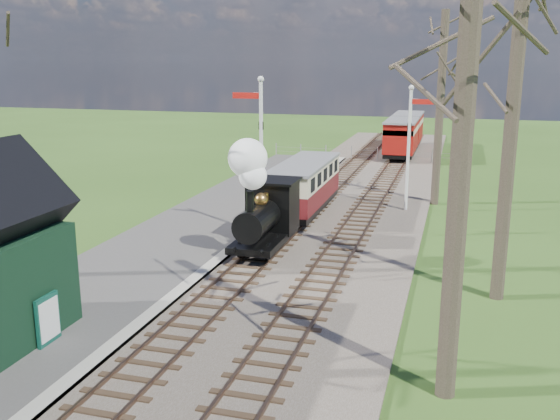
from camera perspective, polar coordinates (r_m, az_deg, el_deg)
The scene contains 17 objects.
distant_hills at distance 74.46m, azimuth 11.41°, elevation -4.63°, with size 114.40×48.00×22.02m.
ballast_bed at distance 29.51m, azimuth 5.59°, elevation 0.31°, with size 8.00×60.00×0.10m, color brown.
track_near at distance 29.75m, azimuth 3.13°, elevation 0.57°, with size 1.60×60.00×0.15m.
track_far at distance 29.30m, azimuth 8.09°, elevation 0.24°, with size 1.60×60.00×0.15m.
platform at distance 23.54m, azimuth -9.68°, elevation -3.15°, with size 5.00×44.00×0.20m, color #474442.
coping_strip at distance 22.67m, azimuth -4.41°, elevation -3.64°, with size 0.40×44.00×0.21m, color #B2AD9E.
semaphore_near at distance 23.61m, azimuth -1.89°, elevation 5.84°, with size 1.22×0.24×6.22m.
semaphore_far at distance 28.54m, azimuth 11.86°, elevation 6.37°, with size 1.22×0.24×5.72m.
bare_trees at distance 17.21m, azimuth -1.29°, elevation 8.24°, with size 15.51×22.39×12.00m.
fence_line at distance 43.15m, azimuth 7.73°, elevation 5.17°, with size 12.60×0.08×1.00m.
locomotive at distance 21.81m, azimuth -1.57°, elevation 0.67°, with size 1.66×3.87×4.15m.
coach at distance 27.63m, azimuth 2.26°, elevation 2.35°, with size 1.94×6.64×2.04m.
red_carriage_a at distance 44.15m, azimuth 11.02°, elevation 6.51°, with size 2.10×5.19×2.21m.
red_carriage_b at distance 49.60m, azimuth 11.61°, elevation 7.25°, with size 2.10×5.19×2.21m.
sign_board at distance 16.04m, azimuth -20.45°, elevation -9.35°, with size 0.11×0.82×1.20m.
bench at distance 16.75m, azimuth -21.86°, elevation -9.38°, with size 0.72×1.39×0.77m.
person at distance 15.44m, azimuth -23.99°, elevation -10.33°, with size 0.49×0.32×1.33m, color #1B2330.
Camera 1 is at (6.44, -6.25, 6.84)m, focal length 40.00 mm.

